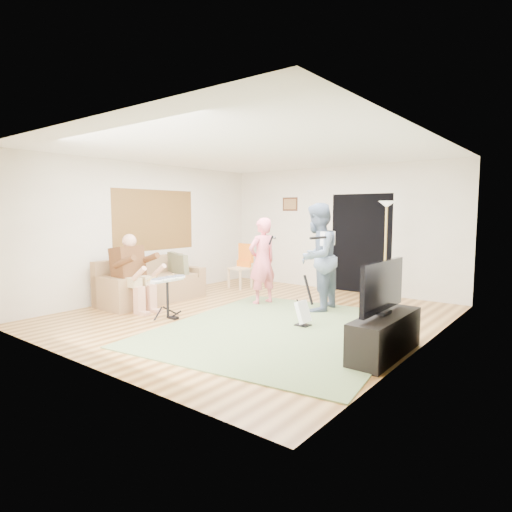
{
  "coord_description": "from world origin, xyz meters",
  "views": [
    {
      "loc": [
        4.35,
        -5.5,
        1.74
      ],
      "look_at": [
        -0.17,
        0.3,
        0.96
      ],
      "focal_mm": 30.0,
      "sensor_mm": 36.0,
      "label": 1
    }
  ],
  "objects_px": {
    "drum_kit": "(168,300)",
    "tv_cabinet": "(385,335)",
    "sofa": "(150,287)",
    "torchiere_lamp": "(386,234)",
    "singer": "(262,261)",
    "guitarist": "(317,257)",
    "television": "(383,286)",
    "guitar_spare": "(303,312)",
    "dining_chair": "(241,272)"
  },
  "relations": [
    {
      "from": "sofa",
      "to": "tv_cabinet",
      "type": "height_order",
      "value": "sofa"
    },
    {
      "from": "sofa",
      "to": "drum_kit",
      "type": "distance_m",
      "value": 1.45
    },
    {
      "from": "singer",
      "to": "torchiere_lamp",
      "type": "xyz_separation_m",
      "value": [
        1.83,
        1.35,
        0.51
      ]
    },
    {
      "from": "drum_kit",
      "to": "dining_chair",
      "type": "xyz_separation_m",
      "value": [
        -0.81,
        2.83,
        0.06
      ]
    },
    {
      "from": "singer",
      "to": "television",
      "type": "height_order",
      "value": "singer"
    },
    {
      "from": "drum_kit",
      "to": "guitarist",
      "type": "relative_size",
      "value": 0.37
    },
    {
      "from": "tv_cabinet",
      "to": "sofa",
      "type": "bearing_deg",
      "value": 176.78
    },
    {
      "from": "singer",
      "to": "tv_cabinet",
      "type": "xyz_separation_m",
      "value": [
        2.93,
        -1.43,
        -0.56
      ]
    },
    {
      "from": "dining_chair",
      "to": "torchiere_lamp",
      "type": "bearing_deg",
      "value": 9.93
    },
    {
      "from": "sofa",
      "to": "dining_chair",
      "type": "height_order",
      "value": "dining_chair"
    },
    {
      "from": "singer",
      "to": "guitar_spare",
      "type": "distance_m",
      "value": 1.82
    },
    {
      "from": "guitar_spare",
      "to": "torchiere_lamp",
      "type": "bearing_deg",
      "value": 80.81
    },
    {
      "from": "television",
      "to": "tv_cabinet",
      "type": "bearing_deg",
      "value": 0.0
    },
    {
      "from": "guitar_spare",
      "to": "tv_cabinet",
      "type": "bearing_deg",
      "value": -19.52
    },
    {
      "from": "singer",
      "to": "television",
      "type": "relative_size",
      "value": 1.39
    },
    {
      "from": "drum_kit",
      "to": "television",
      "type": "height_order",
      "value": "television"
    },
    {
      "from": "guitar_spare",
      "to": "television",
      "type": "xyz_separation_m",
      "value": [
        1.41,
        -0.52,
        0.62
      ]
    },
    {
      "from": "guitar_spare",
      "to": "torchiere_lamp",
      "type": "height_order",
      "value": "torchiere_lamp"
    },
    {
      "from": "tv_cabinet",
      "to": "torchiere_lamp",
      "type": "bearing_deg",
      "value": 111.56
    },
    {
      "from": "guitar_spare",
      "to": "dining_chair",
      "type": "bearing_deg",
      "value": 145.74
    },
    {
      "from": "drum_kit",
      "to": "torchiere_lamp",
      "type": "relative_size",
      "value": 0.36
    },
    {
      "from": "guitar_spare",
      "to": "television",
      "type": "bearing_deg",
      "value": -20.16
    },
    {
      "from": "dining_chair",
      "to": "tv_cabinet",
      "type": "relative_size",
      "value": 0.71
    },
    {
      "from": "torchiere_lamp",
      "to": "singer",
      "type": "bearing_deg",
      "value": -143.55
    },
    {
      "from": "dining_chair",
      "to": "television",
      "type": "xyz_separation_m",
      "value": [
        4.26,
        -2.45,
        0.49
      ]
    },
    {
      "from": "singer",
      "to": "guitar_spare",
      "type": "bearing_deg",
      "value": 73.56
    },
    {
      "from": "singer",
      "to": "guitarist",
      "type": "bearing_deg",
      "value": 112.86
    },
    {
      "from": "drum_kit",
      "to": "torchiere_lamp",
      "type": "distance_m",
      "value": 4.1
    },
    {
      "from": "singer",
      "to": "guitarist",
      "type": "xyz_separation_m",
      "value": [
        1.09,
        0.15,
        0.13
      ]
    },
    {
      "from": "sofa",
      "to": "torchiere_lamp",
      "type": "distance_m",
      "value": 4.59
    },
    {
      "from": "sofa",
      "to": "guitar_spare",
      "type": "xyz_separation_m",
      "value": [
        3.33,
        0.25,
        -0.05
      ]
    },
    {
      "from": "guitar_spare",
      "to": "dining_chair",
      "type": "relative_size",
      "value": 0.79
    },
    {
      "from": "sofa",
      "to": "tv_cabinet",
      "type": "xyz_separation_m",
      "value": [
        4.79,
        -0.27,
        -0.03
      ]
    },
    {
      "from": "guitarist",
      "to": "tv_cabinet",
      "type": "relative_size",
      "value": 1.34
    },
    {
      "from": "guitarist",
      "to": "television",
      "type": "relative_size",
      "value": 1.61
    },
    {
      "from": "singer",
      "to": "tv_cabinet",
      "type": "bearing_deg",
      "value": 79.33
    },
    {
      "from": "guitarist",
      "to": "dining_chair",
      "type": "bearing_deg",
      "value": -115.89
    },
    {
      "from": "drum_kit",
      "to": "guitar_spare",
      "type": "distance_m",
      "value": 2.23
    },
    {
      "from": "singer",
      "to": "television",
      "type": "xyz_separation_m",
      "value": [
        2.88,
        -1.43,
        0.04
      ]
    },
    {
      "from": "drum_kit",
      "to": "guitarist",
      "type": "distance_m",
      "value": 2.64
    },
    {
      "from": "dining_chair",
      "to": "sofa",
      "type": "bearing_deg",
      "value": -98.44
    },
    {
      "from": "guitar_spare",
      "to": "torchiere_lamp",
      "type": "relative_size",
      "value": 0.41
    },
    {
      "from": "guitarist",
      "to": "tv_cabinet",
      "type": "xyz_separation_m",
      "value": [
        1.84,
        -1.57,
        -0.69
      ]
    },
    {
      "from": "drum_kit",
      "to": "tv_cabinet",
      "type": "distance_m",
      "value": 3.52
    },
    {
      "from": "sofa",
      "to": "torchiere_lamp",
      "type": "height_order",
      "value": "torchiere_lamp"
    },
    {
      "from": "television",
      "to": "drum_kit",
      "type": "bearing_deg",
      "value": -173.7
    },
    {
      "from": "drum_kit",
      "to": "tv_cabinet",
      "type": "relative_size",
      "value": 0.49
    },
    {
      "from": "guitarist",
      "to": "guitar_spare",
      "type": "height_order",
      "value": "guitarist"
    },
    {
      "from": "dining_chair",
      "to": "singer",
      "type": "bearing_deg",
      "value": -32.7
    },
    {
      "from": "singer",
      "to": "dining_chair",
      "type": "xyz_separation_m",
      "value": [
        -1.37,
        1.03,
        -0.45
      ]
    }
  ]
}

